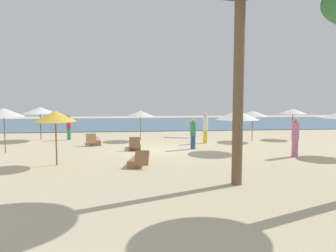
{
  "coord_description": "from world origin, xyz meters",
  "views": [
    {
      "loc": [
        -1.12,
        -16.97,
        2.89
      ],
      "look_at": [
        0.98,
        2.12,
        1.1
      ],
      "focal_mm": 33.95,
      "sensor_mm": 36.0,
      "label": 1
    }
  ],
  "objects_px": {
    "lounger_1": "(135,146)",
    "lounger_3": "(138,161)",
    "umbrella_7": "(40,110)",
    "umbrella_5": "(4,113)",
    "person_3": "(295,137)",
    "person_0": "(193,134)",
    "surfboard": "(177,137)",
    "umbrella_6": "(55,116)",
    "umbrella_2": "(253,114)",
    "dog": "(94,138)",
    "umbrella_3": "(237,115)",
    "person_2": "(205,128)",
    "umbrella_0": "(140,114)",
    "person_4": "(69,127)",
    "lounger_0": "(95,142)",
    "umbrella_1": "(293,111)"
  },
  "relations": [
    {
      "from": "umbrella_7",
      "to": "lounger_3",
      "type": "height_order",
      "value": "umbrella_7"
    },
    {
      "from": "surfboard",
      "to": "person_0",
      "type": "bearing_deg",
      "value": -87.45
    },
    {
      "from": "umbrella_0",
      "to": "person_4",
      "type": "bearing_deg",
      "value": 170.63
    },
    {
      "from": "lounger_1",
      "to": "surfboard",
      "type": "distance_m",
      "value": 5.41
    },
    {
      "from": "surfboard",
      "to": "person_2",
      "type": "bearing_deg",
      "value": -63.27
    },
    {
      "from": "umbrella_0",
      "to": "person_0",
      "type": "relative_size",
      "value": 1.17
    },
    {
      "from": "umbrella_2",
      "to": "person_3",
      "type": "relative_size",
      "value": 1.04
    },
    {
      "from": "person_0",
      "to": "dog",
      "type": "xyz_separation_m",
      "value": [
        -5.85,
        3.97,
        -0.69
      ]
    },
    {
      "from": "umbrella_0",
      "to": "umbrella_1",
      "type": "xyz_separation_m",
      "value": [
        10.33,
        -0.42,
        0.11
      ]
    },
    {
      "from": "umbrella_1",
      "to": "lounger_3",
      "type": "distance_m",
      "value": 12.97
    },
    {
      "from": "umbrella_1",
      "to": "lounger_1",
      "type": "relative_size",
      "value": 1.23
    },
    {
      "from": "lounger_3",
      "to": "surfboard",
      "type": "distance_m",
      "value": 9.21
    },
    {
      "from": "umbrella_0",
      "to": "umbrella_7",
      "type": "distance_m",
      "value": 6.63
    },
    {
      "from": "umbrella_6",
      "to": "lounger_3",
      "type": "relative_size",
      "value": 1.31
    },
    {
      "from": "lounger_3",
      "to": "person_2",
      "type": "xyz_separation_m",
      "value": [
        4.25,
        5.98,
        0.79
      ]
    },
    {
      "from": "umbrella_0",
      "to": "umbrella_7",
      "type": "relative_size",
      "value": 0.88
    },
    {
      "from": "dog",
      "to": "surfboard",
      "type": "xyz_separation_m",
      "value": [
        5.63,
        0.92,
        -0.12
      ]
    },
    {
      "from": "umbrella_2",
      "to": "umbrella_5",
      "type": "distance_m",
      "value": 14.52
    },
    {
      "from": "umbrella_3",
      "to": "dog",
      "type": "height_order",
      "value": "umbrella_3"
    },
    {
      "from": "lounger_1",
      "to": "person_4",
      "type": "relative_size",
      "value": 0.99
    },
    {
      "from": "lounger_1",
      "to": "person_4",
      "type": "xyz_separation_m",
      "value": [
        -4.36,
        4.24,
        0.69
      ]
    },
    {
      "from": "umbrella_5",
      "to": "lounger_0",
      "type": "distance_m",
      "value": 5.22
    },
    {
      "from": "lounger_1",
      "to": "surfboard",
      "type": "xyz_separation_m",
      "value": [
        2.98,
        4.52,
        -0.14
      ]
    },
    {
      "from": "umbrella_2",
      "to": "lounger_3",
      "type": "xyz_separation_m",
      "value": [
        -7.49,
        -6.58,
        -1.62
      ]
    },
    {
      "from": "umbrella_6",
      "to": "person_0",
      "type": "relative_size",
      "value": 1.37
    },
    {
      "from": "umbrella_7",
      "to": "person_4",
      "type": "distance_m",
      "value": 2.14
    },
    {
      "from": "umbrella_1",
      "to": "dog",
      "type": "distance_m",
      "value": 13.51
    },
    {
      "from": "umbrella_7",
      "to": "person_0",
      "type": "xyz_separation_m",
      "value": [
        9.38,
        -4.66,
        -1.13
      ]
    },
    {
      "from": "umbrella_2",
      "to": "umbrella_3",
      "type": "distance_m",
      "value": 4.41
    },
    {
      "from": "umbrella_1",
      "to": "surfboard",
      "type": "distance_m",
      "value": 8.1
    },
    {
      "from": "umbrella_3",
      "to": "person_2",
      "type": "distance_m",
      "value": 3.46
    },
    {
      "from": "lounger_1",
      "to": "person_2",
      "type": "bearing_deg",
      "value": 21.7
    },
    {
      "from": "umbrella_3",
      "to": "lounger_3",
      "type": "height_order",
      "value": "umbrella_3"
    },
    {
      "from": "lounger_0",
      "to": "person_2",
      "type": "height_order",
      "value": "person_2"
    },
    {
      "from": "lounger_1",
      "to": "person_3",
      "type": "distance_m",
      "value": 8.3
    },
    {
      "from": "umbrella_6",
      "to": "surfboard",
      "type": "xyz_separation_m",
      "value": [
        6.27,
        8.33,
        -2.03
      ]
    },
    {
      "from": "umbrella_5",
      "to": "person_0",
      "type": "xyz_separation_m",
      "value": [
        9.81,
        0.16,
        -1.23
      ]
    },
    {
      "from": "umbrella_0",
      "to": "lounger_3",
      "type": "relative_size",
      "value": 1.12
    },
    {
      "from": "umbrella_5",
      "to": "surfboard",
      "type": "bearing_deg",
      "value": 27.8
    },
    {
      "from": "umbrella_2",
      "to": "person_0",
      "type": "bearing_deg",
      "value": -148.5
    },
    {
      "from": "umbrella_7",
      "to": "person_3",
      "type": "distance_m",
      "value": 15.72
    },
    {
      "from": "umbrella_5",
      "to": "person_3",
      "type": "relative_size",
      "value": 1.22
    },
    {
      "from": "umbrella_7",
      "to": "person_4",
      "type": "bearing_deg",
      "value": -1.37
    },
    {
      "from": "lounger_1",
      "to": "lounger_3",
      "type": "xyz_separation_m",
      "value": [
        0.13,
        -4.24,
        -0.0
      ]
    },
    {
      "from": "umbrella_1",
      "to": "umbrella_6",
      "type": "xyz_separation_m",
      "value": [
        -14.02,
        -6.86,
        0.18
      ]
    },
    {
      "from": "person_2",
      "to": "lounger_0",
      "type": "bearing_deg",
      "value": 178.62
    },
    {
      "from": "umbrella_0",
      "to": "person_2",
      "type": "bearing_deg",
      "value": -23.3
    },
    {
      "from": "umbrella_5",
      "to": "person_3",
      "type": "bearing_deg",
      "value": -10.25
    },
    {
      "from": "lounger_1",
      "to": "person_4",
      "type": "bearing_deg",
      "value": 135.78
    },
    {
      "from": "umbrella_2",
      "to": "dog",
      "type": "relative_size",
      "value": 3.13
    }
  ]
}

